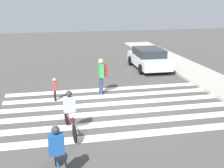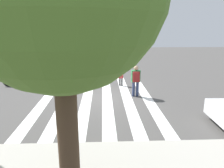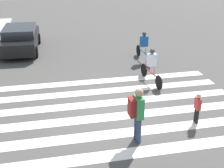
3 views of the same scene
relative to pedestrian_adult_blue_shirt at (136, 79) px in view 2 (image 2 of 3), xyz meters
The scene contains 7 objects.
ground_plane 2.44m from the pedestrian_adult_blue_shirt, ahead, with size 60.00×60.00×0.00m, color #4C4947.
sidewalk_curb 6.94m from the pedestrian_adult_blue_shirt, 71.39° to the left, with size 36.00×2.50×0.14m.
crosswalk_stripes 2.44m from the pedestrian_adult_blue_shirt, ahead, with size 6.16×10.00×0.01m.
pedestrian_adult_blue_shirt is the anchor object (origin of this frame).
pedestrian_adult_yellow_jacket 2.47m from the pedestrian_adult_blue_shirt, 74.70° to the right, with size 0.31×0.16×1.10m.
cyclist_mid_street 4.79m from the pedestrian_adult_blue_shirt, 24.21° to the right, with size 2.21×0.42×1.59m.
cyclist_near_curb 7.78m from the pedestrian_adult_blue_shirt, 19.13° to the right, with size 2.38×0.41×1.59m.
Camera 2 is at (-0.35, 11.61, 3.92)m, focal length 35.00 mm.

